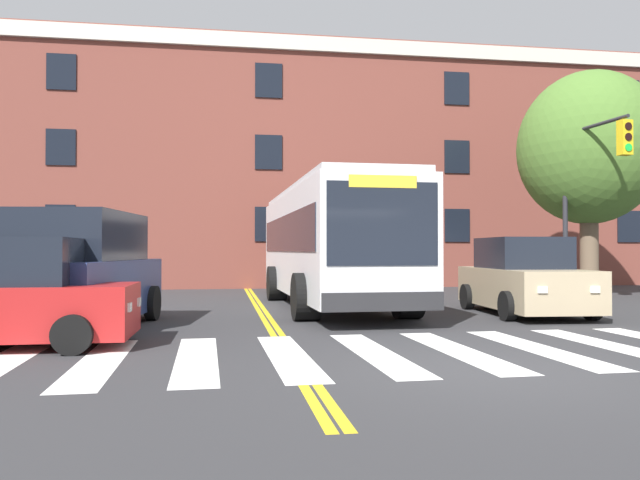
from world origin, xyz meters
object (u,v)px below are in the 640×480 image
object	(u,v)px
car_red_cross_street	(5,297)
car_navy_near_lane	(81,274)
car_white_behind_bus	(263,267)
traffic_light_near_corner	(588,176)
car_tan_far_lane	(524,279)
street_tree_curbside_large	(588,149)
city_bus	(329,242)

from	to	relation	value
car_red_cross_street	car_navy_near_lane	bearing A→B (deg)	73.73
car_white_behind_bus	traffic_light_near_corner	distance (m)	14.16
car_navy_near_lane	car_white_behind_bus	world-z (taller)	car_navy_near_lane
car_tan_far_lane	street_tree_curbside_large	distance (m)	8.60
car_navy_near_lane	city_bus	bearing A→B (deg)	35.93
car_navy_near_lane	car_red_cross_street	size ratio (longest dim) A/B	1.32
car_white_behind_bus	street_tree_curbside_large	bearing A→B (deg)	-37.86
car_navy_near_lane	car_red_cross_street	distance (m)	2.38
car_tan_far_lane	street_tree_curbside_large	xyz separation A→B (m)	(5.17, 5.45, 4.19)
traffic_light_near_corner	car_navy_near_lane	bearing A→B (deg)	-160.57
car_navy_near_lane	car_white_behind_bus	distance (m)	15.72
car_white_behind_bus	car_red_cross_street	distance (m)	18.08
city_bus	street_tree_curbside_large	world-z (taller)	street_tree_curbside_large
city_bus	street_tree_curbside_large	size ratio (longest dim) A/B	1.41
car_tan_far_lane	car_white_behind_bus	distance (m)	14.74
street_tree_curbside_large	car_navy_near_lane	bearing A→B (deg)	-155.78
car_tan_far_lane	car_white_behind_bus	world-z (taller)	car_tan_far_lane
traffic_light_near_corner	street_tree_curbside_large	world-z (taller)	street_tree_curbside_large
car_red_cross_street	traffic_light_near_corner	bearing A→B (deg)	26.22
car_red_cross_street	street_tree_curbside_large	xyz separation A→B (m)	(15.79, 9.07, 4.23)
car_white_behind_bus	street_tree_curbside_large	distance (m)	14.09
car_navy_near_lane	car_tan_far_lane	world-z (taller)	car_navy_near_lane
city_bus	traffic_light_near_corner	xyz separation A→B (m)	(8.28, 0.83, 2.09)
car_navy_near_lane	traffic_light_near_corner	distance (m)	15.01
car_navy_near_lane	traffic_light_near_corner	xyz separation A→B (m)	(13.91, 4.91, 2.76)
city_bus	car_white_behind_bus	bearing A→B (deg)	95.78
car_red_cross_street	traffic_light_near_corner	xyz separation A→B (m)	(14.57, 7.18, 3.05)
city_bus	car_tan_far_lane	distance (m)	5.19
car_tan_far_lane	car_red_cross_street	size ratio (longest dim) A/B	1.15
city_bus	car_navy_near_lane	world-z (taller)	city_bus
street_tree_curbside_large	car_red_cross_street	bearing A→B (deg)	-150.12
car_white_behind_bus	car_navy_near_lane	bearing A→B (deg)	-106.71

